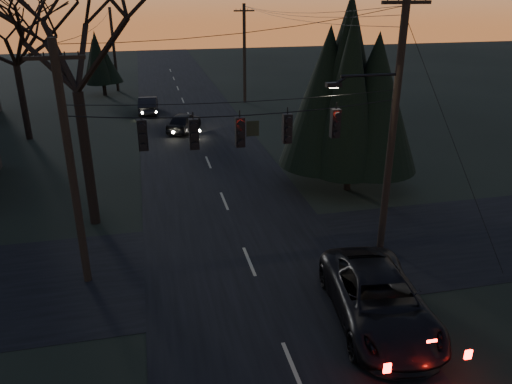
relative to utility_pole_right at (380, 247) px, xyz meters
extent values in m
cube|color=black|center=(-5.50, 10.00, 0.01)|extent=(8.00, 120.00, 0.02)
cube|color=black|center=(-5.50, 0.00, 0.01)|extent=(60.00, 7.00, 0.02)
cylinder|color=black|center=(-5.75, 0.00, 6.10)|extent=(11.50, 0.04, 0.04)
cylinder|color=black|center=(-11.58, 4.91, 2.96)|extent=(0.44, 0.44, 5.93)
cylinder|color=black|center=(1.05, 6.16, 0.80)|extent=(0.36, 0.36, 1.60)
cone|color=black|center=(1.05, 6.16, 5.00)|extent=(4.83, 4.83, 7.60)
cylinder|color=black|center=(-17.02, 19.75, 2.52)|extent=(0.44, 0.44, 5.03)
cylinder|color=black|center=(-12.68, 34.03, 0.80)|extent=(0.36, 0.36, 1.60)
cone|color=black|center=(-12.68, 34.03, 3.42)|extent=(3.23, 3.23, 4.44)
imported|color=black|center=(-2.30, -4.54, 0.82)|extent=(3.42, 6.17, 1.63)
imported|color=black|center=(-6.30, 19.31, 0.69)|extent=(3.12, 4.35, 1.38)
imported|color=black|center=(-8.70, 25.64, 0.69)|extent=(1.71, 4.26, 1.38)
camera|label=1|loc=(-8.93, -16.49, 9.94)|focal=35.00mm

